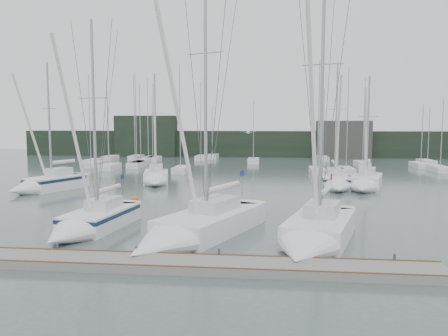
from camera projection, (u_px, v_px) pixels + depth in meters
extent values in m
plane|color=#4A5A58|center=(193.00, 239.00, 24.83)|extent=(160.00, 160.00, 0.00)
cube|color=slate|center=(173.00, 264.00, 19.87)|extent=(24.00, 2.00, 0.40)
cube|color=black|center=(248.00, 144.00, 85.90)|extent=(90.00, 4.00, 5.00)
cube|color=black|center=(146.00, 136.00, 85.87)|extent=(12.00, 3.00, 8.00)
cube|color=#3E3B39|center=(343.00, 139.00, 81.93)|extent=(10.00, 3.00, 7.00)
cube|color=silver|center=(213.00, 157.00, 80.31)|extent=(1.80, 4.50, 0.90)
cylinder|color=#9DA0A4|center=(212.00, 130.00, 79.31)|extent=(0.12, 0.12, 8.88)
cube|color=silver|center=(426.00, 163.00, 68.80)|extent=(1.80, 4.50, 0.90)
cylinder|color=#9DA0A4|center=(429.00, 134.00, 67.84)|extent=(0.12, 0.12, 8.01)
cube|color=silver|center=(96.00, 165.00, 65.49)|extent=(1.80, 4.50, 0.90)
cylinder|color=#9DA0A4|center=(93.00, 119.00, 64.29)|extent=(0.12, 0.12, 12.76)
cube|color=silver|center=(92.00, 162.00, 69.82)|extent=(1.80, 4.50, 0.90)
cylinder|color=#9DA0A4|center=(90.00, 117.00, 68.59)|extent=(0.12, 0.12, 13.43)
cube|color=silver|center=(419.00, 165.00, 64.29)|extent=(1.80, 4.50, 0.90)
cylinder|color=#9DA0A4|center=(422.00, 134.00, 63.32)|extent=(0.12, 0.12, 8.46)
cube|color=silver|center=(149.00, 159.00, 75.43)|extent=(1.80, 4.50, 0.90)
cylinder|color=#9DA0A4|center=(148.00, 118.00, 74.20)|extent=(0.12, 0.12, 13.35)
cube|color=silver|center=(110.00, 158.00, 77.24)|extent=(1.80, 4.50, 0.90)
cylinder|color=#9DA0A4|center=(108.00, 131.00, 76.25)|extent=(0.12, 0.12, 8.81)
cube|color=silver|center=(142.00, 162.00, 69.23)|extent=(1.80, 4.50, 0.90)
cylinder|color=#9DA0A4|center=(140.00, 123.00, 68.08)|extent=(0.12, 0.12, 11.66)
cube|color=silver|center=(439.00, 169.00, 59.12)|extent=(1.80, 4.50, 0.90)
cylinder|color=#9DA0A4|center=(442.00, 133.00, 58.13)|extent=(0.12, 0.12, 8.85)
cube|color=silver|center=(337.00, 172.00, 55.28)|extent=(1.80, 4.50, 0.90)
cylinder|color=#9DA0A4|center=(339.00, 129.00, 54.22)|extent=(0.12, 0.12, 10.06)
cube|color=silver|center=(154.00, 159.00, 75.13)|extent=(1.80, 4.50, 0.90)
cylinder|color=#9DA0A4|center=(152.00, 127.00, 74.06)|extent=(0.12, 0.12, 10.22)
cube|color=silver|center=(181.00, 170.00, 58.13)|extent=(1.80, 4.50, 0.90)
cylinder|color=#9DA0A4|center=(180.00, 116.00, 56.90)|extent=(0.12, 0.12, 13.31)
cube|color=silver|center=(317.00, 171.00, 57.05)|extent=(1.80, 4.50, 0.90)
cylinder|color=#9DA0A4|center=(319.00, 115.00, 55.80)|extent=(0.12, 0.12, 13.72)
cube|color=silver|center=(110.00, 167.00, 61.73)|extent=(1.80, 4.50, 0.90)
cylinder|color=#9DA0A4|center=(108.00, 123.00, 60.59)|extent=(0.12, 0.12, 11.63)
cube|color=silver|center=(362.00, 164.00, 66.10)|extent=(1.80, 4.50, 0.90)
cylinder|color=#9DA0A4|center=(364.00, 121.00, 64.93)|extent=(0.12, 0.12, 12.30)
cube|color=silver|center=(253.00, 161.00, 71.53)|extent=(1.80, 4.50, 0.90)
cylinder|color=#9DA0A4|center=(254.00, 130.00, 70.52)|extent=(0.12, 0.12, 9.27)
cube|color=silver|center=(323.00, 159.00, 76.25)|extent=(1.80, 4.50, 0.90)
cylinder|color=#9DA0A4|center=(324.00, 123.00, 75.11)|extent=(0.12, 0.12, 11.67)
cube|color=silver|center=(201.00, 158.00, 78.09)|extent=(1.80, 4.50, 0.90)
cylinder|color=#9DA0A4|center=(201.00, 119.00, 76.88)|extent=(0.12, 0.12, 12.93)
cube|color=silver|center=(136.00, 158.00, 78.40)|extent=(1.80, 4.50, 0.90)
cylinder|color=#9DA0A4|center=(134.00, 121.00, 77.22)|extent=(0.12, 0.12, 12.38)
cube|color=silver|center=(138.00, 164.00, 66.04)|extent=(1.80, 4.50, 0.90)
cylinder|color=#9DA0A4|center=(136.00, 117.00, 64.81)|extent=(0.12, 0.12, 13.32)
cube|color=silver|center=(345.00, 171.00, 57.18)|extent=(1.80, 4.50, 0.90)
cylinder|color=#9DA0A4|center=(348.00, 118.00, 55.98)|extent=(0.12, 0.12, 12.84)
cube|color=silver|center=(136.00, 165.00, 64.93)|extent=(1.80, 4.50, 0.90)
cylinder|color=#9DA0A4|center=(134.00, 119.00, 63.73)|extent=(0.12, 0.12, 12.71)
cube|color=silver|center=(101.00, 221.00, 27.66)|extent=(3.52, 6.12, 1.43)
cone|color=silver|center=(62.00, 237.00, 23.66)|extent=(3.07, 2.84, 2.76)
cube|color=silver|center=(104.00, 203.00, 28.01)|extent=(1.82, 2.50, 0.67)
cylinder|color=#9DA0A4|center=(94.00, 117.00, 26.58)|extent=(0.17, 0.17, 11.61)
cylinder|color=white|center=(109.00, 188.00, 28.58)|extent=(0.65, 2.84, 0.27)
cube|color=#0F2038|center=(100.00, 213.00, 27.61)|extent=(3.55, 6.14, 0.24)
cube|color=navy|center=(122.00, 177.00, 30.39)|extent=(0.09, 0.51, 0.34)
cube|color=silver|center=(211.00, 225.00, 26.36)|extent=(6.21, 8.53, 1.59)
cone|color=silver|center=(153.00, 247.00, 21.52)|extent=(4.45, 4.42, 3.40)
cube|color=silver|center=(215.00, 204.00, 26.70)|extent=(2.95, 3.61, 0.74)
cylinder|color=#9DA0A4|center=(205.00, 81.00, 25.00)|extent=(0.19, 0.19, 15.47)
cylinder|color=white|center=(224.00, 187.00, 27.50)|extent=(1.78, 3.63, 0.30)
cube|color=navy|center=(242.00, 173.00, 29.66)|extent=(0.25, 0.53, 0.38)
cube|color=silver|center=(320.00, 230.00, 24.91)|extent=(4.93, 7.23, 1.58)
cone|color=silver|center=(302.00, 253.00, 20.59)|extent=(3.85, 3.62, 3.17)
cube|color=silver|center=(322.00, 209.00, 25.28)|extent=(2.43, 3.03, 0.74)
cylinder|color=#9DA0A4|center=(322.00, 91.00, 23.67)|extent=(0.19, 0.19, 14.13)
cylinder|color=white|center=(325.00, 191.00, 25.91)|extent=(1.21, 3.17, 0.30)
cube|color=maroon|center=(331.00, 177.00, 27.85)|extent=(0.18, 0.55, 0.38)
cube|color=silver|center=(55.00, 185.00, 43.30)|extent=(4.68, 6.25, 1.66)
cone|color=silver|center=(20.00, 190.00, 39.78)|extent=(3.47, 3.27, 2.77)
cube|color=silver|center=(59.00, 172.00, 43.66)|extent=(2.26, 2.66, 0.78)
cylinder|color=#9DA0A4|center=(49.00, 120.00, 42.29)|extent=(0.20, 0.20, 11.07)
cylinder|color=white|center=(63.00, 161.00, 44.06)|extent=(1.32, 2.66, 0.31)
cube|color=#0F2038|center=(55.00, 179.00, 43.25)|extent=(4.70, 6.28, 0.28)
cube|color=silver|center=(156.00, 178.00, 48.58)|extent=(3.70, 5.75, 1.54)
cone|color=silver|center=(155.00, 183.00, 44.84)|extent=(3.01, 2.80, 2.56)
cube|color=silver|center=(156.00, 168.00, 48.97)|extent=(1.85, 2.39, 0.72)
cylinder|color=#9DA0A4|center=(155.00, 123.00, 47.58)|extent=(0.18, 0.18, 10.72)
cylinder|color=white|center=(156.00, 159.00, 49.42)|extent=(0.87, 2.59, 0.29)
cube|color=silver|center=(334.00, 182.00, 45.21)|extent=(2.90, 5.83, 1.51)
cone|color=silver|center=(338.00, 188.00, 41.21)|extent=(2.73, 2.58, 2.61)
cube|color=silver|center=(334.00, 171.00, 45.59)|extent=(1.55, 2.35, 0.70)
cylinder|color=#9DA0A4|center=(336.00, 120.00, 44.15)|extent=(0.18, 0.18, 11.28)
cylinder|color=white|center=(334.00, 162.00, 46.13)|extent=(0.43, 2.80, 0.28)
cube|color=#0F2038|center=(334.00, 178.00, 45.16)|extent=(2.93, 5.85, 0.25)
cube|color=silver|center=(366.00, 183.00, 44.29)|extent=(4.16, 5.87, 1.62)
cone|color=silver|center=(362.00, 188.00, 40.83)|extent=(3.26, 2.97, 2.70)
cube|color=silver|center=(367.00, 171.00, 44.67)|extent=(2.05, 2.47, 0.76)
cylinder|color=#9DA0A4|center=(368.00, 126.00, 43.35)|extent=(0.19, 0.19, 9.89)
cylinder|color=white|center=(368.00, 161.00, 45.04)|extent=(1.06, 2.57, 0.30)
sphere|color=#EE5215|center=(261.00, 203.00, 36.02)|extent=(0.63, 0.63, 0.63)
sphere|color=#EE5215|center=(135.00, 199.00, 37.74)|extent=(0.65, 0.65, 0.65)
ellipsoid|color=silver|center=(248.00, 132.00, 24.94)|extent=(0.33, 0.46, 0.19)
cube|color=gray|center=(244.00, 132.00, 24.88)|extent=(0.43, 0.26, 0.10)
cube|color=gray|center=(253.00, 132.00, 24.99)|extent=(0.43, 0.26, 0.10)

